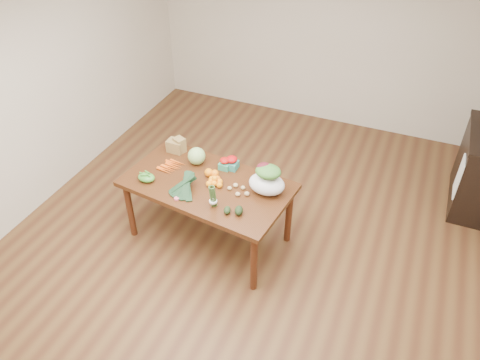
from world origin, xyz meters
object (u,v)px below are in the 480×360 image
at_px(cabbage, 197,156).
at_px(mandarin_cluster, 215,180).
at_px(salad_bag, 267,181).
at_px(kale_bunch, 182,187).
at_px(asparagus_bundle, 213,196).
at_px(paper_bag, 176,145).
at_px(dining_table, 209,211).

xyz_separation_m(cabbage, mandarin_cluster, (0.32, -0.24, -0.04)).
xyz_separation_m(mandarin_cluster, salad_bag, (0.52, 0.08, 0.09)).
distance_m(kale_bunch, asparagus_bundle, 0.36).
relative_size(paper_bag, kale_bunch, 0.59).
bearing_deg(mandarin_cluster, salad_bag, 8.28).
bearing_deg(kale_bunch, paper_bag, 131.01).
bearing_deg(paper_bag, cabbage, -19.86).
xyz_separation_m(dining_table, paper_bag, (-0.56, 0.38, 0.46)).
distance_m(paper_bag, mandarin_cluster, 0.73).
height_order(dining_table, kale_bunch, kale_bunch).
bearing_deg(asparagus_bundle, cabbage, 136.30).
height_order(cabbage, salad_bag, salad_bag).
bearing_deg(cabbage, dining_table, -46.80).
xyz_separation_m(kale_bunch, salad_bag, (0.74, 0.34, 0.06)).
relative_size(dining_table, asparagus_bundle, 6.65).
distance_m(cabbage, asparagus_bundle, 0.73).
distance_m(mandarin_cluster, kale_bunch, 0.35).
bearing_deg(kale_bunch, salad_bag, 31.93).
distance_m(dining_table, paper_bag, 0.82).
bearing_deg(cabbage, asparagus_bundle, -50.87).
bearing_deg(mandarin_cluster, asparagus_bundle, -67.00).
xyz_separation_m(cabbage, asparagus_bundle, (0.46, -0.56, 0.03)).
bearing_deg(dining_table, salad_bag, 16.37).
bearing_deg(dining_table, cabbage, 140.37).
xyz_separation_m(paper_bag, mandarin_cluster, (0.64, -0.36, -0.03)).
xyz_separation_m(dining_table, kale_bunch, (-0.14, -0.25, 0.45)).
bearing_deg(mandarin_cluster, kale_bunch, -129.49).
distance_m(mandarin_cluster, asparagus_bundle, 0.36).
relative_size(paper_bag, salad_bag, 0.66).
relative_size(kale_bunch, asparagus_bundle, 1.60).
xyz_separation_m(paper_bag, cabbage, (0.31, -0.11, 0.01)).
relative_size(mandarin_cluster, asparagus_bundle, 0.72).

